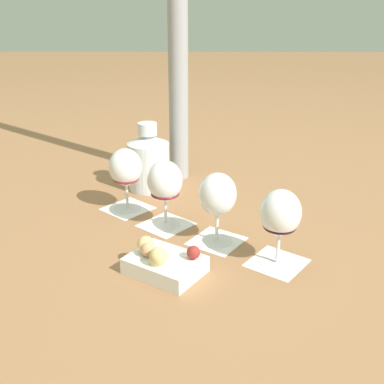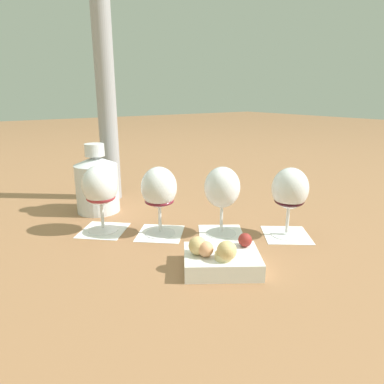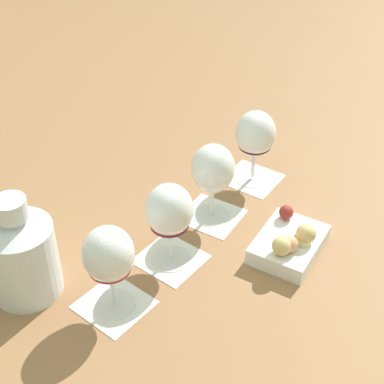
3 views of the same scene
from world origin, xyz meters
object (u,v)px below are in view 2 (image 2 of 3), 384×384
(wine_glass_0, at_px, (100,189))
(wine_glass_1, at_px, (159,190))
(ceramic_vase, at_px, (97,183))
(umbrella_pole, at_px, (101,21))
(snack_dish, at_px, (221,258))
(wine_glass_3, at_px, (290,192))
(wine_glass_2, at_px, (222,191))

(wine_glass_0, bearing_deg, wine_glass_1, -42.16)
(ceramic_vase, relative_size, umbrella_pole, 0.19)
(snack_dish, bearing_deg, wine_glass_3, 9.27)
(wine_glass_1, xyz_separation_m, wine_glass_2, (0.12, -0.08, -0.00))
(wine_glass_1, bearing_deg, wine_glass_2, -34.73)
(wine_glass_0, height_order, wine_glass_3, same)
(wine_glass_0, xyz_separation_m, umbrella_pole, (0.12, 0.24, 0.40))
(wine_glass_0, xyz_separation_m, wine_glass_2, (0.22, -0.17, -0.00))
(wine_glass_0, xyz_separation_m, wine_glass_3, (0.34, -0.27, -0.00))
(ceramic_vase, height_order, umbrella_pole, umbrella_pole)
(wine_glass_2, height_order, wine_glass_3, same)
(wine_glass_2, bearing_deg, umbrella_pole, 102.97)
(wine_glass_0, distance_m, wine_glass_1, 0.14)
(wine_glass_1, bearing_deg, umbrella_pole, 86.51)
(wine_glass_2, bearing_deg, wine_glass_1, 145.27)
(wine_glass_2, xyz_separation_m, ceramic_vase, (-0.18, 0.32, -0.02))
(umbrella_pole, bearing_deg, wine_glass_0, -116.87)
(wine_glass_0, bearing_deg, wine_glass_3, -38.36)
(wine_glass_3, bearing_deg, wine_glass_0, 141.64)
(wine_glass_0, height_order, ceramic_vase, ceramic_vase)
(wine_glass_3, height_order, umbrella_pole, umbrella_pole)
(wine_glass_3, bearing_deg, ceramic_vase, 125.67)
(ceramic_vase, relative_size, snack_dish, 1.08)
(umbrella_pole, bearing_deg, wine_glass_3, -67.24)
(wine_glass_2, height_order, umbrella_pole, umbrella_pole)
(wine_glass_0, relative_size, snack_dish, 0.90)
(wine_glass_3, bearing_deg, umbrella_pole, 112.76)
(wine_glass_3, bearing_deg, wine_glass_1, 143.44)
(umbrella_pole, bearing_deg, snack_dish, -91.28)
(ceramic_vase, height_order, snack_dish, ceramic_vase)
(wine_glass_1, xyz_separation_m, umbrella_pole, (0.02, 0.34, 0.40))
(ceramic_vase, distance_m, snack_dish, 0.46)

